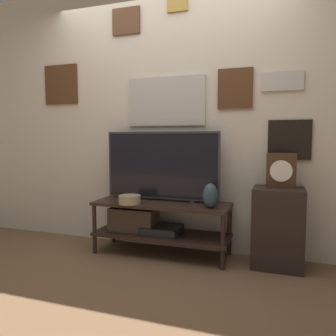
{
  "coord_description": "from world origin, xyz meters",
  "views": [
    {
      "loc": [
        1.06,
        -2.63,
        1.11
      ],
      "look_at": [
        0.07,
        0.26,
        0.84
      ],
      "focal_mm": 35.0,
      "sensor_mm": 36.0,
      "label": 1
    }
  ],
  "objects": [
    {
      "name": "vase_urn_stoneware",
      "position": [
        0.49,
        0.18,
        0.61
      ],
      "size": [
        0.13,
        0.14,
        0.22
      ],
      "color": "#2D4251",
      "rests_on": "media_console"
    },
    {
      "name": "side_table",
      "position": [
        1.06,
        0.3,
        0.35
      ],
      "size": [
        0.43,
        0.36,
        0.69
      ],
      "color": "black",
      "rests_on": "ground_plane"
    },
    {
      "name": "media_console",
      "position": [
        -0.1,
        0.26,
        0.32
      ],
      "size": [
        1.3,
        0.44,
        0.5
      ],
      "color": "black",
      "rests_on": "ground_plane"
    },
    {
      "name": "ground_plane",
      "position": [
        0.0,
        0.0,
        0.0
      ],
      "size": [
        12.0,
        12.0,
        0.0
      ],
      "primitive_type": "plane",
      "color": "brown"
    },
    {
      "name": "television",
      "position": [
        -0.03,
        0.36,
        0.85
      ],
      "size": [
        1.14,
        0.05,
        0.68
      ],
      "color": "#333338",
      "rests_on": "media_console"
    },
    {
      "name": "vase_wide_bowl",
      "position": [
        -0.26,
        0.11,
        0.54
      ],
      "size": [
        0.21,
        0.21,
        0.08
      ],
      "color": "tan",
      "rests_on": "media_console"
    },
    {
      "name": "mantel_clock",
      "position": [
        1.07,
        0.34,
        0.84
      ],
      "size": [
        0.24,
        0.11,
        0.3
      ],
      "color": "#422819",
      "rests_on": "side_table"
    },
    {
      "name": "wall_back",
      "position": [
        0.0,
        0.53,
        1.36
      ],
      "size": [
        6.4,
        0.08,
        2.7
      ],
      "color": "beige",
      "rests_on": "ground_plane"
    }
  ]
}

